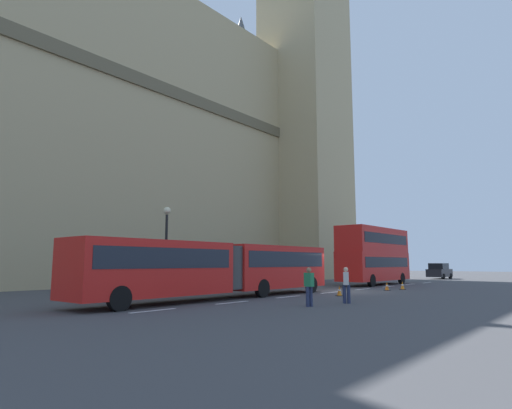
{
  "coord_description": "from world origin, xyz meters",
  "views": [
    {
      "loc": [
        -26.24,
        -14.35,
        1.89
      ],
      "look_at": [
        -3.35,
        4.75,
        5.94
      ],
      "focal_mm": 30.23,
      "sensor_mm": 36.0,
      "label": 1
    }
  ],
  "objects_px": {
    "sedan_lead": "(439,271)",
    "traffic_cone_middle": "(387,286)",
    "pedestrian_by_kerb": "(346,284)",
    "articulated_bus": "(222,266)",
    "traffic_cone_west": "(339,291)",
    "pedestrian_near_cones": "(309,285)",
    "traffic_cone_east": "(402,286)",
    "street_lamp": "(166,243)",
    "double_decker_bus": "(374,253)"
  },
  "relations": [
    {
      "from": "traffic_cone_middle",
      "to": "pedestrian_near_cones",
      "type": "height_order",
      "value": "pedestrian_near_cones"
    },
    {
      "from": "traffic_cone_east",
      "to": "street_lamp",
      "type": "bearing_deg",
      "value": 148.01
    },
    {
      "from": "pedestrian_by_kerb",
      "to": "articulated_bus",
      "type": "bearing_deg",
      "value": 106.19
    },
    {
      "from": "pedestrian_near_cones",
      "to": "sedan_lead",
      "type": "bearing_deg",
      "value": 9.07
    },
    {
      "from": "articulated_bus",
      "to": "pedestrian_by_kerb",
      "type": "relative_size",
      "value": 10.07
    },
    {
      "from": "traffic_cone_middle",
      "to": "traffic_cone_west",
      "type": "bearing_deg",
      "value": 179.45
    },
    {
      "from": "sedan_lead",
      "to": "traffic_cone_west",
      "type": "bearing_deg",
      "value": -172.72
    },
    {
      "from": "double_decker_bus",
      "to": "articulated_bus",
      "type": "bearing_deg",
      "value": -179.99
    },
    {
      "from": "pedestrian_near_cones",
      "to": "pedestrian_by_kerb",
      "type": "relative_size",
      "value": 1.0
    },
    {
      "from": "articulated_bus",
      "to": "pedestrian_near_cones",
      "type": "relative_size",
      "value": 10.07
    },
    {
      "from": "articulated_bus",
      "to": "pedestrian_by_kerb",
      "type": "height_order",
      "value": "articulated_bus"
    },
    {
      "from": "traffic_cone_west",
      "to": "pedestrian_by_kerb",
      "type": "height_order",
      "value": "pedestrian_by_kerb"
    },
    {
      "from": "sedan_lead",
      "to": "traffic_cone_west",
      "type": "height_order",
      "value": "sedan_lead"
    },
    {
      "from": "pedestrian_near_cones",
      "to": "traffic_cone_east",
      "type": "bearing_deg",
      "value": 5.92
    },
    {
      "from": "traffic_cone_west",
      "to": "sedan_lead",
      "type": "bearing_deg",
      "value": 7.28
    },
    {
      "from": "traffic_cone_east",
      "to": "double_decker_bus",
      "type": "bearing_deg",
      "value": 40.97
    },
    {
      "from": "traffic_cone_west",
      "to": "traffic_cone_middle",
      "type": "height_order",
      "value": "same"
    },
    {
      "from": "traffic_cone_middle",
      "to": "traffic_cone_east",
      "type": "distance_m",
      "value": 1.72
    },
    {
      "from": "traffic_cone_west",
      "to": "pedestrian_near_cones",
      "type": "relative_size",
      "value": 0.34
    },
    {
      "from": "articulated_bus",
      "to": "sedan_lead",
      "type": "xyz_separation_m",
      "value": [
        37.46,
        0.2,
        -0.83
      ]
    },
    {
      "from": "pedestrian_near_cones",
      "to": "pedestrian_by_kerb",
      "type": "xyz_separation_m",
      "value": [
        2.41,
        -0.52,
        0.0
      ]
    },
    {
      "from": "articulated_bus",
      "to": "double_decker_bus",
      "type": "xyz_separation_m",
      "value": [
        19.02,
        0.0,
        0.96
      ]
    },
    {
      "from": "articulated_bus",
      "to": "traffic_cone_middle",
      "type": "bearing_deg",
      "value": -17.62
    },
    {
      "from": "traffic_cone_middle",
      "to": "double_decker_bus",
      "type": "bearing_deg",
      "value": 30.36
    },
    {
      "from": "street_lamp",
      "to": "traffic_cone_west",
      "type": "bearing_deg",
      "value": -54.47
    },
    {
      "from": "articulated_bus",
      "to": "pedestrian_near_cones",
      "type": "height_order",
      "value": "articulated_bus"
    },
    {
      "from": "sedan_lead",
      "to": "pedestrian_near_cones",
      "type": "distance_m",
      "value": 38.49
    },
    {
      "from": "street_lamp",
      "to": "articulated_bus",
      "type": "bearing_deg",
      "value": -87.34
    },
    {
      "from": "street_lamp",
      "to": "traffic_cone_east",
      "type": "bearing_deg",
      "value": -31.99
    },
    {
      "from": "traffic_cone_east",
      "to": "pedestrian_near_cones",
      "type": "relative_size",
      "value": 0.34
    },
    {
      "from": "double_decker_bus",
      "to": "sedan_lead",
      "type": "xyz_separation_m",
      "value": [
        18.44,
        0.19,
        -1.8
      ]
    },
    {
      "from": "articulated_bus",
      "to": "traffic_cone_east",
      "type": "distance_m",
      "value": 14.73
    },
    {
      "from": "double_decker_bus",
      "to": "pedestrian_by_kerb",
      "type": "relative_size",
      "value": 5.76
    },
    {
      "from": "traffic_cone_west",
      "to": "pedestrian_by_kerb",
      "type": "xyz_separation_m",
      "value": [
        -3.9,
        -2.54,
        0.63
      ]
    },
    {
      "from": "traffic_cone_middle",
      "to": "sedan_lead",
      "type": "bearing_deg",
      "value": 9.3
    },
    {
      "from": "sedan_lead",
      "to": "traffic_cone_east",
      "type": "height_order",
      "value": "sedan_lead"
    },
    {
      "from": "traffic_cone_east",
      "to": "street_lamp",
      "type": "height_order",
      "value": "street_lamp"
    },
    {
      "from": "double_decker_bus",
      "to": "traffic_cone_middle",
      "type": "xyz_separation_m",
      "value": [
        -6.69,
        -3.92,
        -2.43
      ]
    },
    {
      "from": "traffic_cone_west",
      "to": "street_lamp",
      "type": "distance_m",
      "value": 10.64
    },
    {
      "from": "traffic_cone_west",
      "to": "double_decker_bus",
      "type": "bearing_deg",
      "value": 16.21
    },
    {
      "from": "traffic_cone_middle",
      "to": "street_lamp",
      "type": "distance_m",
      "value": 15.36
    },
    {
      "from": "traffic_cone_west",
      "to": "traffic_cone_east",
      "type": "height_order",
      "value": "same"
    },
    {
      "from": "double_decker_bus",
      "to": "street_lamp",
      "type": "relative_size",
      "value": 1.85
    },
    {
      "from": "traffic_cone_west",
      "to": "traffic_cone_middle",
      "type": "xyz_separation_m",
      "value": [
        6.57,
        -0.06,
        0.0
      ]
    },
    {
      "from": "sedan_lead",
      "to": "traffic_cone_middle",
      "type": "relative_size",
      "value": 7.59
    },
    {
      "from": "traffic_cone_east",
      "to": "street_lamp",
      "type": "xyz_separation_m",
      "value": [
        -14.2,
        8.87,
        2.77
      ]
    },
    {
      "from": "traffic_cone_west",
      "to": "pedestrian_near_cones",
      "type": "height_order",
      "value": "pedestrian_near_cones"
    },
    {
      "from": "double_decker_bus",
      "to": "pedestrian_near_cones",
      "type": "bearing_deg",
      "value": -163.29
    },
    {
      "from": "pedestrian_near_cones",
      "to": "street_lamp",
      "type": "bearing_deg",
      "value": 88.12
    },
    {
      "from": "double_decker_bus",
      "to": "street_lamp",
      "type": "height_order",
      "value": "street_lamp"
    }
  ]
}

